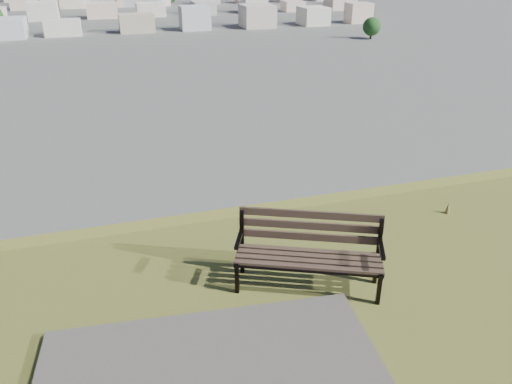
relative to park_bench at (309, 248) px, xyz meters
name	(u,v)px	position (x,y,z in m)	size (l,w,h in m)	color
park_bench	(309,248)	(0.00, 0.00, 0.00)	(1.70, 1.15, 0.86)	#422F26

